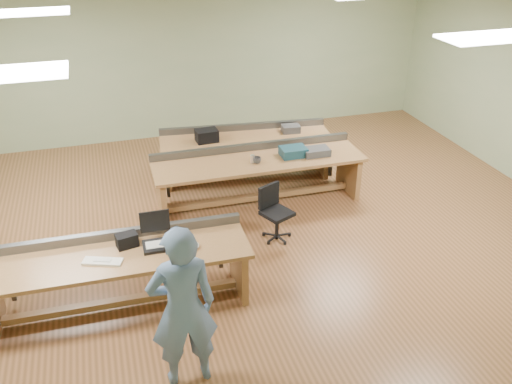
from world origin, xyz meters
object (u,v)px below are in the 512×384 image
task_chair (275,220)px  drinks_can (252,159)px  parts_bin_teal (293,152)px  mug (257,160)px  camera_bag (127,240)px  workbench_back (246,147)px  workbench_front (119,267)px  workbench_mid (258,169)px  person (183,308)px  parts_bin_grey (316,152)px  laptop_base (158,246)px

task_chair → drinks_can: 1.10m
parts_bin_teal → drinks_can: (-0.68, -0.06, -0.01)m
mug → drinks_can: size_ratio=0.98×
drinks_can → camera_bag: bearing=-138.9°
workbench_back → task_chair: workbench_back is taller
workbench_front → mug: bearing=41.3°
workbench_back → parts_bin_teal: parts_bin_teal is taller
workbench_mid → workbench_back: same height
person → mug: size_ratio=14.61×
person → parts_bin_teal: size_ratio=4.50×
task_chair → mug: size_ratio=6.51×
parts_bin_grey → mug: parts_bin_grey is taller
person → task_chair: 2.83m
workbench_mid → parts_bin_teal: size_ratio=8.26×
person → workbench_mid: bearing=-118.8°
workbench_back → parts_bin_teal: (0.50, -0.97, 0.26)m
laptop_base → drinks_can: (1.68, 1.88, 0.04)m
workbench_mid → task_chair: (-0.08, -1.08, -0.27)m
person → laptop_base: bearing=-88.0°
workbench_front → workbench_mid: same height
camera_bag → parts_bin_grey: (3.05, 1.74, -0.03)m
workbench_front → drinks_can: bearing=42.7°
drinks_can → parts_bin_grey: bearing=-0.8°
workbench_front → workbench_back: same height
workbench_front → parts_bin_teal: 3.43m
workbench_front → task_chair: (2.19, 0.90, -0.27)m
workbench_mid → mug: size_ratio=26.80×
workbench_front → workbench_mid: bearing=42.7°
task_chair → laptop_base: bearing=-176.6°
task_chair → mug: (0.02, 0.94, 0.51)m
workbench_mid → laptop_base: size_ratio=9.60×
parts_bin_grey → camera_bag: bearing=-150.2°
workbench_front → workbench_back: size_ratio=1.02×
person → task_chair: bearing=-127.9°
workbench_mid → parts_bin_grey: bearing=-7.1°
person → mug: bearing=-119.0°
workbench_mid → camera_bag: camera_bag is taller
workbench_front → workbench_back: 3.73m
workbench_back → person: size_ratio=1.65×
workbench_front → workbench_mid: 3.02m
workbench_mid → parts_bin_grey: size_ratio=7.97×
workbench_back → parts_bin_teal: size_ratio=7.44×
workbench_back → drinks_can: 1.08m
workbench_mid → mug: (-0.06, -0.15, 0.23)m
parts_bin_grey → mug: size_ratio=3.36×
person → parts_bin_grey: bearing=-130.8°
workbench_front → workbench_back: (2.33, 2.91, -0.00)m
workbench_front → laptop_base: (0.46, 0.00, 0.21)m
mug → task_chair: bearing=-91.0°
task_chair → parts_bin_grey: 1.47m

